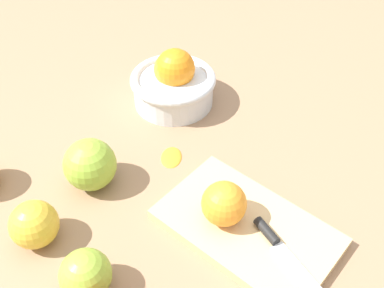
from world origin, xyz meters
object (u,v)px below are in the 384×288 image
at_px(apple_front_right, 86,275).
at_px(apple_front_left_2, 34,224).
at_px(bowl, 173,82).
at_px(cutting_board, 247,228).
at_px(orange_on_board, 224,204).
at_px(knife, 281,249).
at_px(apple_front_left, 90,165).

bearing_deg(apple_front_right, apple_front_left_2, -177.18).
distance_m(bowl, cutting_board, 0.34).
relative_size(bowl, apple_front_left_2, 2.35).
height_order(orange_on_board, apple_front_right, orange_on_board).
distance_m(orange_on_board, knife, 0.10).
bearing_deg(apple_front_left, apple_front_right, -37.45).
xyz_separation_m(orange_on_board, apple_front_left_2, (-0.17, -0.21, -0.01)).
bearing_deg(apple_front_right, bowl, 121.32).
relative_size(orange_on_board, apple_front_left_2, 0.95).
height_order(apple_front_right, apple_front_left_2, apple_front_left_2).
bearing_deg(knife, orange_on_board, -171.29).
bearing_deg(apple_front_left, cutting_board, 23.40).
height_order(apple_front_left, apple_front_left_2, apple_front_left).
bearing_deg(bowl, orange_on_board, -29.65).
bearing_deg(bowl, knife, -20.92).
distance_m(bowl, apple_front_left, 0.25).
bearing_deg(apple_front_right, knife, 55.49).
xyz_separation_m(cutting_board, apple_front_left_2, (-0.20, -0.22, 0.03)).
bearing_deg(apple_front_left, bowl, 105.36).
xyz_separation_m(bowl, cutting_board, (0.30, -0.14, -0.04)).
relative_size(cutting_board, orange_on_board, 3.89).
bearing_deg(orange_on_board, knife, 8.71).
bearing_deg(apple_front_left_2, apple_front_left, 106.04).
relative_size(knife, apple_front_left, 1.84).
relative_size(bowl, apple_front_right, 2.40).
xyz_separation_m(cutting_board, knife, (0.06, -0.00, 0.01)).
height_order(bowl, knife, bowl).
relative_size(bowl, apple_front_left, 1.95).
distance_m(cutting_board, apple_front_left, 0.26).
distance_m(bowl, knife, 0.39).
bearing_deg(apple_front_left_2, bowl, 105.59).
height_order(cutting_board, apple_front_left_2, apple_front_left_2).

